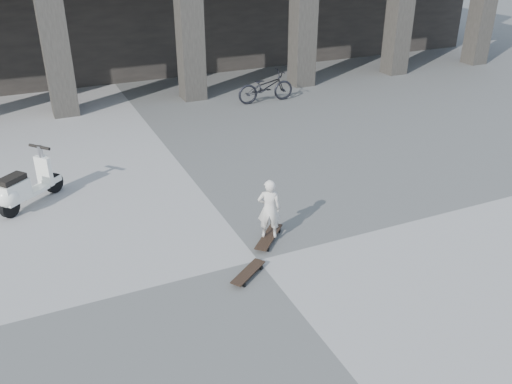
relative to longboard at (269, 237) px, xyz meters
name	(u,v)px	position (x,y,z in m)	size (l,w,h in m)	color
ground	(258,260)	(-0.39, -0.45, -0.07)	(90.00, 90.00, 0.00)	#4F4F4C
longboard	(269,237)	(0.00, 0.00, 0.00)	(0.74, 0.76, 0.09)	black
skateboard_spare	(248,273)	(-0.70, -0.77, 0.00)	(0.68, 0.56, 0.08)	black
child	(269,209)	(0.00, 0.00, 0.52)	(0.36, 0.24, 1.00)	beige
scooter	(20,190)	(-3.54, 2.74, 0.33)	(1.18, 1.06, 1.02)	black
bicycle	(266,87)	(3.16, 6.85, 0.37)	(0.58, 1.66, 0.87)	black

